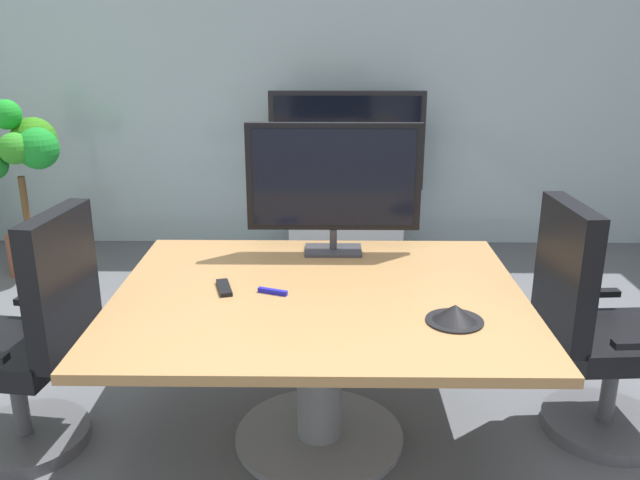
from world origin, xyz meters
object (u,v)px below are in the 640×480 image
conference_table (319,330)px  conference_phone (455,314)px  wall_display_unit (346,201)px  office_chair_right (595,342)px  tv_monitor (334,181)px  potted_plant (27,173)px  office_chair_left (33,354)px  remote_control (224,288)px

conference_table → conference_phone: (0.52, -0.28, 0.21)m
wall_display_unit → office_chair_right: bearing=-67.0°
tv_monitor → conference_phone: tv_monitor is taller
wall_display_unit → potted_plant: bearing=-170.4°
office_chair_left → conference_phone: size_ratio=4.95×
remote_control → conference_phone: bearing=-34.1°
conference_phone → tv_monitor: bearing=119.5°
office_chair_right → conference_phone: office_chair_right is taller
conference_phone → remote_control: (-0.92, 0.31, -0.02)m
tv_monitor → wall_display_unit: bearing=86.7°
office_chair_left → tv_monitor: size_ratio=1.30×
conference_table → conference_phone: size_ratio=7.81×
conference_phone → office_chair_left: bearing=172.9°
conference_table → office_chair_right: bearing=3.6°
conference_table → wall_display_unit: wall_display_unit is taller
tv_monitor → potted_plant: size_ratio=0.66×
office_chair_left → remote_control: size_ratio=6.41×
wall_display_unit → conference_phone: (0.34, -2.82, 0.31)m
conference_table → potted_plant: 3.05m
conference_phone → wall_display_unit: bearing=96.9°
tv_monitor → wall_display_unit: (0.12, 2.01, -0.64)m
remote_control → tv_monitor: bearing=31.2°
potted_plant → remote_control: size_ratio=7.54×
wall_display_unit → conference_table: bearing=-94.0°
office_chair_left → conference_phone: bearing=90.2°
office_chair_right → office_chair_left: bearing=89.7°
tv_monitor → wall_display_unit: size_ratio=0.64×
office_chair_left → office_chair_right: same height
office_chair_right → wall_display_unit: size_ratio=0.83×
conference_table → potted_plant: size_ratio=1.34×
office_chair_left → potted_plant: 2.42m
tv_monitor → remote_control: 0.77m
remote_control → wall_display_unit: bearing=61.1°
office_chair_right → conference_phone: bearing=113.3°
conference_table → office_chair_left: office_chair_left is taller
conference_table → wall_display_unit: (0.18, 2.54, -0.10)m
office_chair_right → conference_phone: 0.84m
office_chair_left → remote_control: 0.87m
office_chair_left → tv_monitor: bearing=121.9°
office_chair_left → office_chair_right: 2.45m
conference_table → conference_phone: 0.62m
tv_monitor → potted_plant: 2.77m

